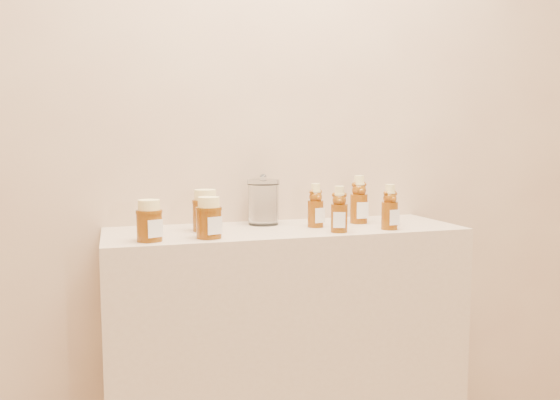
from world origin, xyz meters
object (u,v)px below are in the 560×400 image
object	(u,v)px
honey_jar_left	(149,221)
glass_canister	(263,200)
bear_bottle_front_left	(339,206)
bear_bottle_back_left	(316,203)
display_table	(286,356)

from	to	relation	value
honey_jar_left	glass_canister	xyz separation A→B (m)	(0.41, 0.22, 0.03)
bear_bottle_front_left	glass_canister	xyz separation A→B (m)	(-0.19, 0.23, 0.00)
bear_bottle_front_left	honey_jar_left	bearing A→B (deg)	-158.47
bear_bottle_back_left	bear_bottle_front_left	size ratio (longest dim) A/B	1.00
display_table	honey_jar_left	size ratio (longest dim) A/B	9.81
bear_bottle_back_left	honey_jar_left	distance (m)	0.58
glass_canister	bear_bottle_back_left	bearing A→B (deg)	-35.09
bear_bottle_front_left	glass_canister	size ratio (longest dim) A/B	0.97
display_table	honey_jar_left	xyz separation A→B (m)	(-0.46, -0.12, 0.51)
display_table	bear_bottle_back_left	distance (m)	0.55
bear_bottle_back_left	glass_canister	bearing A→B (deg)	132.22
display_table	bear_bottle_front_left	bearing A→B (deg)	-43.38
display_table	glass_canister	distance (m)	0.55
bear_bottle_back_left	display_table	bearing A→B (deg)	163.83
bear_bottle_front_left	glass_canister	distance (m)	0.30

